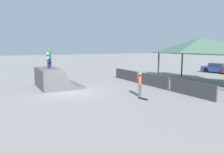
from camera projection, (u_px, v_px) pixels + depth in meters
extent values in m
plane|color=gray|center=(70.00, 92.00, 16.50)|extent=(160.00, 160.00, 0.00)
cube|color=#565459|center=(59.00, 86.00, 18.68)|extent=(4.00, 3.33, 0.20)
cube|color=#565459|center=(54.00, 84.00, 18.46)|extent=(4.00, 2.54, 0.20)
cube|color=#565459|center=(53.00, 82.00, 18.37)|extent=(4.00, 2.25, 0.20)
cube|color=#565459|center=(51.00, 79.00, 18.29)|extent=(4.00, 2.06, 0.20)
cube|color=#565459|center=(50.00, 77.00, 18.23)|extent=(4.00, 1.92, 0.20)
cube|color=#565459|center=(50.00, 74.00, 18.18)|extent=(4.00, 1.82, 0.20)
cube|color=#565459|center=(49.00, 72.00, 18.14)|extent=(4.00, 1.75, 0.20)
cube|color=#565459|center=(49.00, 70.00, 18.10)|extent=(4.00, 1.71, 0.20)
cylinder|color=silver|center=(59.00, 68.00, 18.49)|extent=(3.92, 0.07, 0.07)
cube|color=#1E2347|center=(49.00, 64.00, 18.05)|extent=(0.21, 0.21, 0.82)
cube|color=black|center=(49.00, 63.00, 18.04)|extent=(0.24, 0.22, 0.12)
cube|color=#1E2347|center=(50.00, 63.00, 18.40)|extent=(0.21, 0.21, 0.82)
cube|color=black|center=(50.00, 63.00, 18.39)|extent=(0.24, 0.22, 0.12)
cube|color=teal|center=(49.00, 55.00, 18.13)|extent=(0.49, 0.42, 0.58)
cylinder|color=beige|center=(48.00, 56.00, 17.86)|extent=(0.15, 0.15, 0.58)
cylinder|color=black|center=(48.00, 56.00, 17.86)|extent=(0.23, 0.23, 0.09)
cylinder|color=beige|center=(50.00, 55.00, 18.41)|extent=(0.15, 0.15, 0.58)
cylinder|color=black|center=(50.00, 55.00, 18.41)|extent=(0.23, 0.23, 0.09)
sphere|color=beige|center=(49.00, 50.00, 18.07)|extent=(0.22, 0.22, 0.22)
sphere|color=#337F33|center=(49.00, 49.00, 18.07)|extent=(0.25, 0.25, 0.25)
cylinder|color=blue|center=(53.00, 69.00, 17.75)|extent=(0.06, 0.04, 0.05)
cylinder|color=blue|center=(51.00, 69.00, 17.72)|extent=(0.06, 0.04, 0.05)
cylinder|color=blue|center=(53.00, 68.00, 18.23)|extent=(0.06, 0.04, 0.05)
cylinder|color=blue|center=(51.00, 68.00, 18.19)|extent=(0.06, 0.04, 0.05)
cube|color=tan|center=(52.00, 68.00, 17.97)|extent=(0.82, 0.39, 0.02)
cube|color=tan|center=(52.00, 68.00, 17.61)|extent=(0.14, 0.22, 0.02)
cube|color=#4C4C51|center=(140.00, 90.00, 15.33)|extent=(0.22, 0.22, 0.83)
cube|color=#4C4C51|center=(140.00, 91.00, 14.98)|extent=(0.22, 0.22, 0.83)
cube|color=red|center=(140.00, 80.00, 15.06)|extent=(0.49, 0.46, 0.59)
cylinder|color=#A87A5B|center=(140.00, 80.00, 15.33)|extent=(0.16, 0.16, 0.59)
cylinder|color=#A87A5B|center=(140.00, 81.00, 14.79)|extent=(0.16, 0.16, 0.59)
sphere|color=#A87A5B|center=(140.00, 74.00, 14.99)|extent=(0.23, 0.23, 0.23)
cylinder|color=blue|center=(140.00, 98.00, 14.39)|extent=(0.06, 0.04, 0.05)
cylinder|color=blue|center=(141.00, 98.00, 14.48)|extent=(0.06, 0.04, 0.05)
cylinder|color=blue|center=(145.00, 100.00, 14.03)|extent=(0.06, 0.04, 0.05)
cylinder|color=blue|center=(147.00, 99.00, 14.11)|extent=(0.06, 0.04, 0.05)
cube|color=black|center=(143.00, 98.00, 14.25)|extent=(0.79, 0.33, 0.02)
cube|color=black|center=(139.00, 97.00, 14.52)|extent=(0.13, 0.21, 0.02)
cube|color=#3D3D42|center=(126.00, 75.00, 22.55)|extent=(3.99, 0.12, 1.05)
cube|color=#3D3D42|center=(152.00, 80.00, 18.86)|extent=(3.99, 0.12, 1.05)
cube|color=#3D3D42|center=(191.00, 89.00, 15.16)|extent=(3.99, 0.12, 1.05)
cylinder|color=#2D2D33|center=(159.00, 66.00, 23.83)|extent=(0.16, 0.16, 2.74)
cylinder|color=#2D2D33|center=(182.00, 64.00, 25.50)|extent=(0.16, 0.16, 2.74)
cube|color=#4C705B|center=(200.00, 53.00, 21.02)|extent=(9.34, 4.15, 0.10)
pyramid|color=#4C705B|center=(201.00, 45.00, 20.91)|extent=(9.15, 4.07, 1.47)
cube|color=navy|center=(218.00, 69.00, 28.58)|extent=(4.23, 2.12, 0.62)
cube|color=#283342|center=(218.00, 65.00, 28.59)|extent=(2.03, 1.60, 0.46)
cube|color=navy|center=(218.00, 63.00, 28.56)|extent=(1.94, 1.55, 0.04)
cylinder|color=black|center=(212.00, 69.00, 30.03)|extent=(0.66, 0.28, 0.64)
cylinder|color=black|center=(206.00, 70.00, 29.18)|extent=(0.66, 0.28, 0.64)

